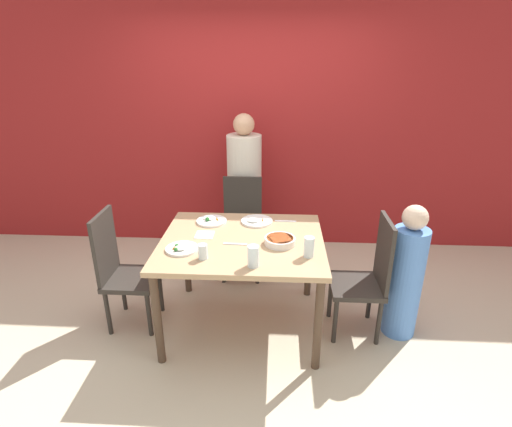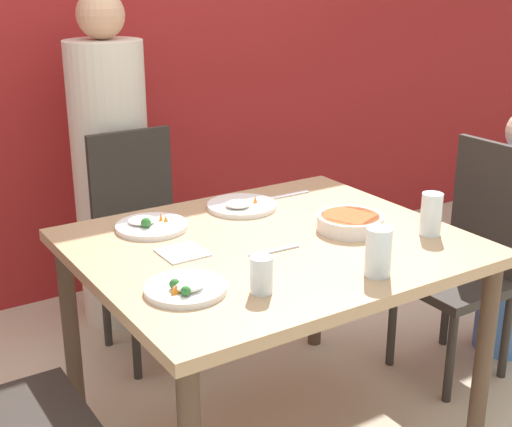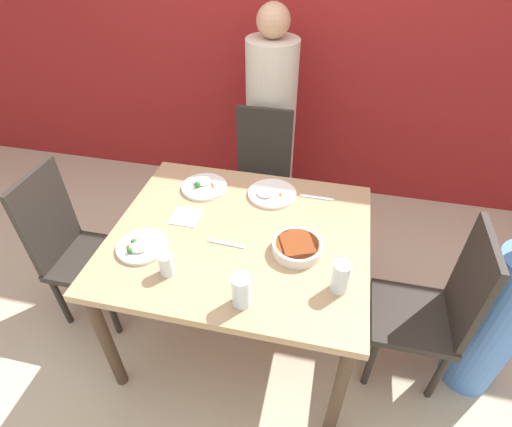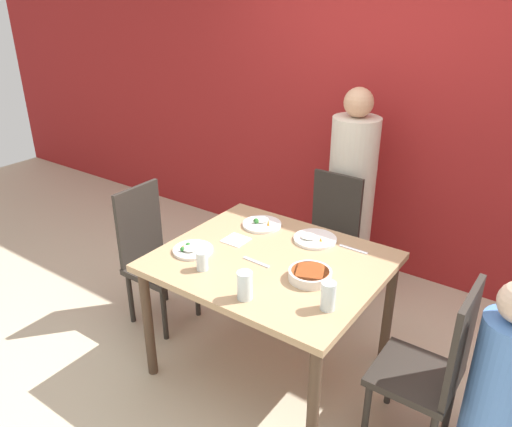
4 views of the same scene
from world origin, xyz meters
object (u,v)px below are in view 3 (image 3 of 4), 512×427
person_adult (271,129)px  glass_water_tall (341,277)px  chair_adult_spot (261,178)px  person_child (498,319)px  chair_child_spot (433,308)px  bowl_curry (297,247)px  plate_rice_adult (204,186)px

person_adult → glass_water_tall: 1.57m
chair_adult_spot → person_child: bearing=-33.9°
person_adult → person_child: 1.84m
chair_child_spot → bowl_curry: size_ratio=4.25×
chair_adult_spot → chair_child_spot: size_ratio=1.00×
person_adult → person_child: person_adult is taller
plate_rice_adult → person_child: bearing=-12.7°
chair_child_spot → person_adult: bearing=-139.7°
bowl_curry → plate_rice_adult: size_ratio=0.92×
person_adult → glass_water_tall: person_adult is taller
chair_adult_spot → person_adult: size_ratio=0.63×
chair_adult_spot → bowl_curry: (0.37, -0.94, 0.30)m
chair_adult_spot → person_adult: person_adult is taller
person_adult → plate_rice_adult: person_adult is taller
chair_child_spot → bowl_curry: bearing=-86.9°
chair_adult_spot → bowl_curry: chair_adult_spot is taller
person_child → plate_rice_adult: size_ratio=4.35×
chair_adult_spot → chair_child_spot: 1.38m
person_child → glass_water_tall: 0.87m
chair_adult_spot → glass_water_tall: (0.57, -1.12, 0.35)m
bowl_curry → person_adult: bearing=106.1°
chair_adult_spot → glass_water_tall: chair_adult_spot is taller
chair_child_spot → bowl_curry: chair_child_spot is taller
bowl_curry → plate_rice_adult: 0.70m
plate_rice_adult → glass_water_tall: (0.78, -0.57, 0.06)m
person_adult → plate_rice_adult: bearing=-103.2°
chair_adult_spot → chair_child_spot: bearing=-40.6°
glass_water_tall → person_adult: bearing=111.4°
chair_child_spot → plate_rice_adult: size_ratio=3.89×
bowl_curry → chair_adult_spot: bearing=111.5°
glass_water_tall → plate_rice_adult: bearing=143.9°
chair_adult_spot → bowl_curry: 1.05m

